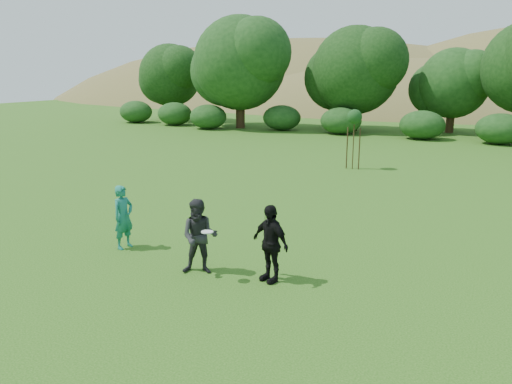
% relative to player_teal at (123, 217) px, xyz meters
% --- Properties ---
extents(ground, '(120.00, 120.00, 0.00)m').
position_rel_player_teal_xyz_m(ground, '(2.38, 0.12, -0.85)').
color(ground, '#19470C').
rests_on(ground, ground).
extents(player_teal, '(0.49, 0.67, 1.70)m').
position_rel_player_teal_xyz_m(player_teal, '(0.00, 0.00, 0.00)').
color(player_teal, '#19715E').
rests_on(player_teal, ground).
extents(player_grey, '(1.05, 0.95, 1.77)m').
position_rel_player_teal_xyz_m(player_grey, '(2.72, -0.58, 0.03)').
color(player_grey, '#262728').
rests_on(player_grey, ground).
extents(player_black, '(1.12, 0.79, 1.77)m').
position_rel_player_teal_xyz_m(player_black, '(4.36, -0.28, 0.03)').
color(player_black, black).
rests_on(player_black, ground).
extents(frisbee, '(0.27, 0.27, 0.04)m').
position_rel_player_teal_xyz_m(frisbee, '(3.12, -0.89, 0.30)').
color(frisbee, white).
rests_on(frisbee, ground).
extents(sapling, '(0.70, 0.70, 2.85)m').
position_rel_player_teal_xyz_m(sapling, '(2.54, 13.51, 1.57)').
color(sapling, '#3A2A17').
rests_on(sapling, ground).
extents(hillside, '(150.00, 72.00, 52.00)m').
position_rel_player_teal_xyz_m(hillside, '(1.82, 68.57, -12.82)').
color(hillside, olive).
rests_on(hillside, ground).
extents(tree_row, '(53.92, 10.38, 9.62)m').
position_rel_player_teal_xyz_m(tree_row, '(5.61, 28.80, 4.02)').
color(tree_row, '#3A2616').
rests_on(tree_row, ground).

